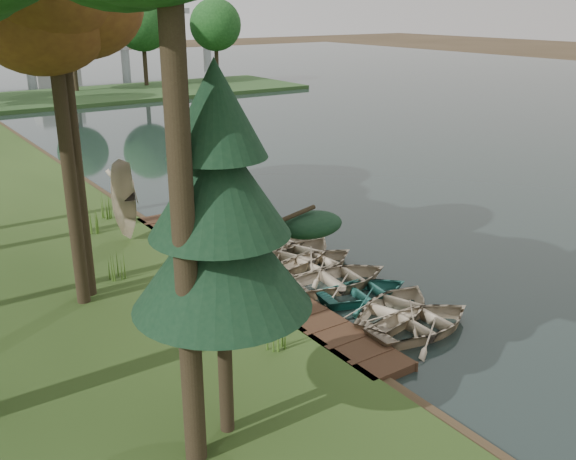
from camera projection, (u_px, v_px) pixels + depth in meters
ground at (278, 270)px, 24.03m from camera, size 300.00×300.00×0.00m
water at (438, 119)px, 55.59m from camera, size 130.00×200.00×0.05m
boardwalk at (241, 276)px, 23.13m from camera, size 1.60×16.00×0.30m
peninsula at (77, 97)px, 67.08m from camera, size 50.00×14.00×0.45m
far_trees at (37, 36)px, 63.23m from camera, size 45.60×5.60×8.80m
building_a at (47, 6)px, 145.83m from camera, size 10.00×8.00×18.00m
rowboat_0 at (423, 321)px, 19.29m from camera, size 3.84×2.81×0.78m
rowboat_1 at (396, 306)px, 20.25m from camera, size 4.36×3.78×0.76m
rowboat_2 at (365, 290)px, 21.49m from camera, size 3.58×2.80×0.67m
rowboat_3 at (339, 276)px, 22.38m from camera, size 4.15×3.19×0.80m
rowboat_4 at (316, 261)px, 23.77m from camera, size 3.88×2.95×0.75m
rowboat_5 at (299, 252)px, 24.51m from camera, size 4.77×4.16×0.82m
rowboat_6 at (279, 243)px, 25.65m from camera, size 3.67×2.75×0.72m
rowboat_7 at (259, 230)px, 27.05m from camera, size 4.32×3.82×0.74m
stored_rowboat at (129, 232)px, 26.17m from camera, size 3.48×2.62×0.68m
tree_2 at (52, 22)px, 17.97m from camera, size 4.04×4.04×10.47m
pine_tree at (219, 214)px, 12.88m from camera, size 3.80×3.80×8.21m
reeds_0 at (275, 332)px, 17.89m from camera, size 0.60×0.60×0.96m
reeds_1 at (116, 266)px, 22.46m from camera, size 0.60×0.60×0.90m
reeds_2 at (93, 221)px, 26.81m from camera, size 0.60×0.60×1.14m
reeds_3 at (107, 207)px, 28.81m from camera, size 0.60×0.60×1.04m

